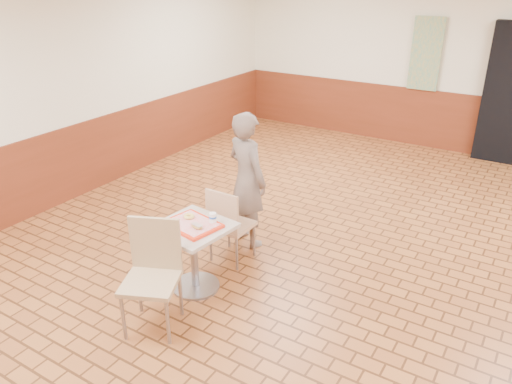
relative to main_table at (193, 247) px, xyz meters
The scene contains 11 objects.
room_shell 1.70m from the main_table, 26.16° to the left, with size 8.01×10.01×3.01m.
wainscot_band 1.36m from the main_table, 26.16° to the left, with size 8.00×10.00×1.00m.
promo_poster 5.69m from the main_table, 83.65° to the left, with size 0.50×0.03×1.20m, color gray.
main_table is the anchor object (origin of this frame).
chair_main_front 0.60m from the main_table, 87.41° to the right, with size 0.60×0.60×0.98m.
chair_main_back 0.58m from the main_table, 89.44° to the left, with size 0.40×0.40×0.86m.
customer 1.10m from the main_table, 93.34° to the left, with size 0.56×0.37×1.55m, color #706057.
serving_tray 0.24m from the main_table, ahead, with size 0.50×0.39×0.03m.
ring_donut 0.30m from the main_table, 143.27° to the left, with size 0.10×0.10×0.03m, color #E7C454.
long_john_donut 0.30m from the main_table, 29.44° to the right, with size 0.14×0.08×0.04m.
paper_cup 0.36m from the main_table, 40.02° to the left, with size 0.07×0.07×0.09m.
Camera 1 is at (1.49, -3.81, 2.93)m, focal length 35.00 mm.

